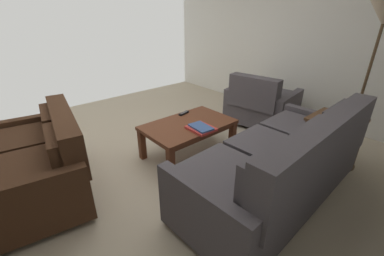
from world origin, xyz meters
The scene contains 10 objects.
ground_plane centered at (0.00, 0.00, 0.00)m, with size 5.26×5.06×0.01m, color #B7A88E.
wall_left centered at (-2.63, 0.00, 1.35)m, with size 0.12×5.06×2.70m, color silver.
sofa_main centered at (-0.48, 1.38, 0.38)m, with size 2.03×0.95×0.91m.
loveseat_near centered at (1.16, -0.21, 0.34)m, with size 1.05×1.52×0.79m.
coffee_table centered at (-0.38, 0.19, 0.36)m, with size 1.06×0.66×0.42m.
end_table centered at (-1.39, 1.44, 0.50)m, with size 0.49×0.49×0.61m.
floor_lamp centered at (-1.56, 1.55, 1.51)m, with size 0.34×0.34×1.76m.
armchair_side centered at (-1.81, 0.22, 0.34)m, with size 0.94×1.04×0.81m.
book_stack centered at (-0.38, 0.42, 0.44)m, with size 0.25×0.30×0.05m.
tv_remote centered at (-0.53, -0.07, 0.43)m, with size 0.17×0.08×0.02m.
Camera 1 is at (1.38, 2.28, 1.65)m, focal length 23.57 mm.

